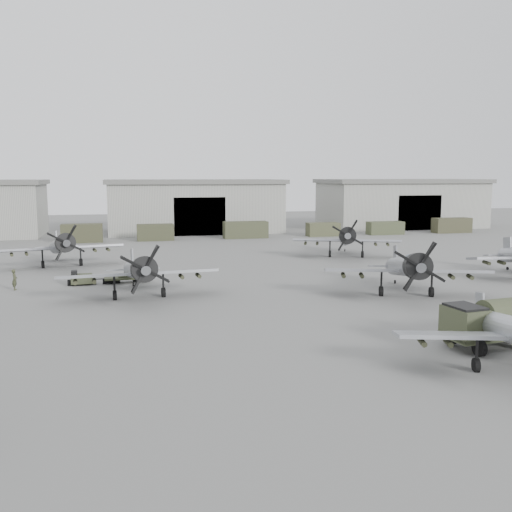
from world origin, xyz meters
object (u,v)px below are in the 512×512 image
Objects in this scene: aircraft_far_0 at (61,245)px; fuel_tanker at (502,319)px; tug_trailer at (99,279)px; aircraft_mid_1 at (139,270)px; aircraft_mid_2 at (407,267)px; ground_crew at (15,280)px; aircraft_far_1 at (346,238)px.

fuel_tanker is (26.22, -34.59, -0.73)m from aircraft_far_0.
tug_trailer is (-22.26, 24.02, -1.04)m from fuel_tanker.
aircraft_mid_2 reaches higher than aircraft_mid_1.
tug_trailer is 3.80× the size of ground_crew.
aircraft_far_0 is at bearing -159.57° from aircraft_far_1.
aircraft_mid_2 reaches higher than aircraft_far_1.
aircraft_mid_2 is 1.94× the size of tug_trailer.
aircraft_mid_2 is at bearing -111.73° from ground_crew.
aircraft_far_1 is at bearing 98.02° from aircraft_mid_2.
ground_crew is at bearing 135.29° from fuel_tanker.
aircraft_far_1 is at bearing 31.65° from aircraft_mid_1.
aircraft_mid_1 is 0.98× the size of aircraft_far_0.
aircraft_far_0 reaches higher than tug_trailer.
aircraft_mid_2 is at bearing -79.08° from aircraft_far_1.
aircraft_mid_1 is 1.72× the size of fuel_tanker.
fuel_tanker is 4.12× the size of ground_crew.
aircraft_far_0 is 43.41m from fuel_tanker.
ground_crew reaches higher than tug_trailer.
aircraft_mid_2 reaches higher than ground_crew.
aircraft_mid_1 is at bearing -78.65° from aircraft_far_0.
aircraft_far_0 is at bearing -16.53° from ground_crew.
aircraft_far_0 reaches higher than aircraft_mid_1.
fuel_tanker is at bearing -49.96° from tug_trailer.
aircraft_far_1 is 7.06× the size of ground_crew.
aircraft_mid_1 is at bearing -173.46° from aircraft_mid_2.
aircraft_mid_1 reaches higher than ground_crew.
fuel_tanker is (19.04, -17.16, -0.69)m from aircraft_mid_1.
aircraft_mid_2 is 26.01m from tug_trailer.
fuel_tanker is 32.76m from tug_trailer.
ground_crew is (-2.70, -11.60, -1.40)m from aircraft_far_0.
aircraft_far_0 is 7.24× the size of ground_crew.
aircraft_mid_2 is 21.61m from aircraft_far_1.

